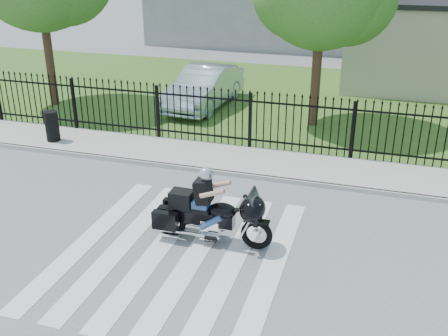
# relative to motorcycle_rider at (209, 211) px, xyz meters

# --- Properties ---
(ground) EXTENTS (120.00, 120.00, 0.00)m
(ground) POSITION_rel_motorcycle_rider_xyz_m (-0.49, -0.64, -0.71)
(ground) COLOR slate
(ground) RESTS_ON ground
(crosswalk) EXTENTS (5.00, 5.50, 0.01)m
(crosswalk) POSITION_rel_motorcycle_rider_xyz_m (-0.49, -0.64, -0.70)
(crosswalk) COLOR silver
(crosswalk) RESTS_ON ground
(sidewalk) EXTENTS (40.00, 2.00, 0.12)m
(sidewalk) POSITION_rel_motorcycle_rider_xyz_m (-0.49, 4.36, -0.65)
(sidewalk) COLOR #ADAAA3
(sidewalk) RESTS_ON ground
(curb) EXTENTS (40.00, 0.12, 0.12)m
(curb) POSITION_rel_motorcycle_rider_xyz_m (-0.49, 3.36, -0.65)
(curb) COLOR #ADAAA3
(curb) RESTS_ON ground
(grass_strip) EXTENTS (40.00, 12.00, 0.02)m
(grass_strip) POSITION_rel_motorcycle_rider_xyz_m (-0.49, 11.36, -0.70)
(grass_strip) COLOR #355A1F
(grass_strip) RESTS_ON ground
(iron_fence) EXTENTS (26.00, 0.04, 1.80)m
(iron_fence) POSITION_rel_motorcycle_rider_xyz_m (-0.49, 5.36, 0.20)
(iron_fence) COLOR black
(iron_fence) RESTS_ON ground
(motorcycle_rider) EXTENTS (2.61, 0.77, 1.73)m
(motorcycle_rider) POSITION_rel_motorcycle_rider_xyz_m (0.00, 0.00, 0.00)
(motorcycle_rider) COLOR black
(motorcycle_rider) RESTS_ON ground
(parked_car) EXTENTS (1.95, 4.72, 1.52)m
(parked_car) POSITION_rel_motorcycle_rider_xyz_m (-3.29, 9.25, 0.07)
(parked_car) COLOR #97AEBF
(parked_car) RESTS_ON grass_strip
(litter_bin) EXTENTS (0.47, 0.47, 0.94)m
(litter_bin) POSITION_rel_motorcycle_rider_xyz_m (-6.52, 4.08, -0.12)
(litter_bin) COLOR black
(litter_bin) RESTS_ON sidewalk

